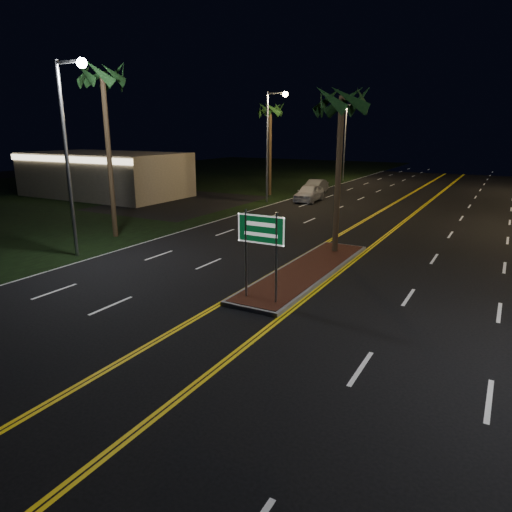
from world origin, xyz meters
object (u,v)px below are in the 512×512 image
Objects in this scene: commercial_building at (105,174)px; palm_left_far at (270,110)px; streetlight_left_near at (70,138)px; palm_median at (342,101)px; palm_left_near at (102,78)px; median_island at (307,271)px; streetlight_left_mid at (271,134)px; highway_sign at (261,238)px; car_near at (309,191)px; car_far at (315,185)px; streetlight_left_far at (348,133)px.

commercial_building is 16.47m from palm_left_far.
streetlight_left_near is 12.55m from palm_median.
palm_left_near is at bearing -41.61° from commercial_building.
commercial_building reaches higher than median_island.
streetlight_left_mid is at bearing 14.61° from commercial_building.
streetlight_left_mid reaches higher than highway_sign.
palm_left_near is at bearing -168.69° from palm_median.
median_island is 20.74m from car_near.
palm_median is 1.79× the size of car_far.
palm_left_near is at bearing -108.61° from car_near.
car_near is at bearing 38.96° from streetlight_left_mid.
streetlight_left_far reaches higher than commercial_building.
car_far is (-1.52, 5.16, -0.09)m from car_near.
commercial_building is at bearing -165.81° from car_near.
median_island is 2.21× the size of car_far.
median_island is 38.89m from streetlight_left_far.
car_far is (1.11, 7.28, -4.88)m from streetlight_left_mid.
car_far is (3.30, 3.28, -6.97)m from palm_left_far.
palm_left_far is (-2.19, 24.00, 2.09)m from streetlight_left_near.
car_far is at bearing 82.66° from palm_left_near.
streetlight_left_mid is 16.39m from palm_left_near.
palm_left_near is (-12.50, -2.50, 1.40)m from palm_median.
commercial_building is at bearing 138.39° from palm_left_near.
streetlight_left_near is 27.74m from car_far.
streetlight_left_near is 1.02× the size of palm_left_far.
palm_left_far reaches higher than median_island.
streetlight_left_near is at bearing -90.00° from streetlight_left_far.
streetlight_left_near is 22.79m from car_near.
median_island is at bearing -74.00° from streetlight_left_far.
highway_sign is 30.07m from car_far.
streetlight_left_far reaches higher than palm_median.
palm_left_far is 1.70× the size of car_near.
highway_sign is 14.92m from palm_left_near.
palm_median is 21.69m from palm_left_far.
streetlight_left_far reaches higher than palm_left_far.
median_island is at bearing -58.64° from palm_left_far.
palm_left_far is at bearing -136.97° from car_far.
commercial_building is at bearing 153.45° from median_island.
streetlight_left_mid is 1.00× the size of streetlight_left_far.
palm_left_far reaches higher than highway_sign.
commercial_building is 1.67× the size of streetlight_left_far.
commercial_building is 1.70× the size of palm_left_far.
palm_left_far is at bearing -97.78° from streetlight_left_far.
car_near is (2.63, -17.87, -4.80)m from streetlight_left_far.
streetlight_left_far is 1.74× the size of car_near.
streetlight_left_mid reaches higher than car_far.
streetlight_left_mid is at bearing 90.00° from streetlight_left_near.
streetlight_left_near is 0.92× the size of palm_left_near.
streetlight_left_mid reaches higher than median_island.
palm_left_near is 24.77m from car_far.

